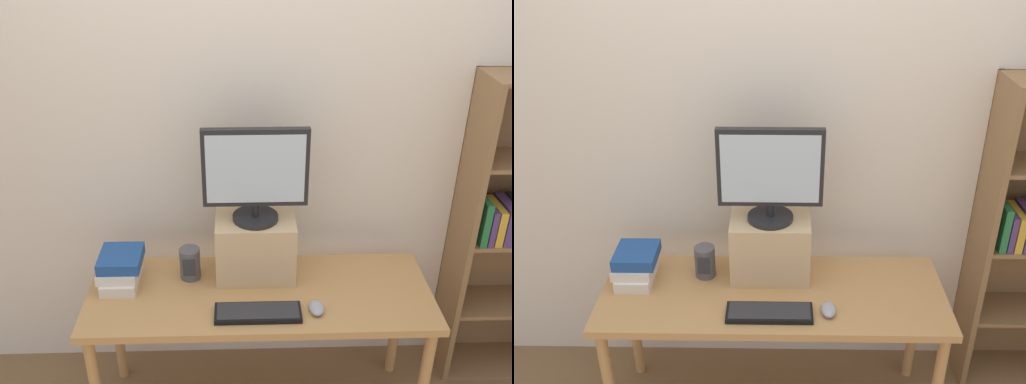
# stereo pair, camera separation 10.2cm
# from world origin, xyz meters

# --- Properties ---
(back_wall) EXTENTS (7.00, 0.08, 2.60)m
(back_wall) POSITION_xyz_m (0.00, 0.45, 1.30)
(back_wall) COLOR beige
(back_wall) RESTS_ON ground_plane
(desk) EXTENTS (1.55, 0.57, 0.72)m
(desk) POSITION_xyz_m (0.00, 0.00, 0.64)
(desk) COLOR #B7844C
(desk) RESTS_ON ground_plane
(riser_box) EXTENTS (0.36, 0.24, 0.30)m
(riser_box) POSITION_xyz_m (-0.01, 0.14, 0.87)
(riser_box) COLOR tan
(riser_box) RESTS_ON desk
(computer_monitor) EXTENTS (0.46, 0.20, 0.43)m
(computer_monitor) POSITION_xyz_m (-0.01, 0.14, 1.24)
(computer_monitor) COLOR black
(computer_monitor) RESTS_ON riser_box
(keyboard) EXTENTS (0.37, 0.13, 0.02)m
(keyboard) POSITION_xyz_m (-0.01, -0.16, 0.73)
(keyboard) COLOR black
(keyboard) RESTS_ON desk
(computer_mouse) EXTENTS (0.06, 0.10, 0.04)m
(computer_mouse) POSITION_xyz_m (0.24, -0.14, 0.74)
(computer_mouse) COLOR #99999E
(computer_mouse) RESTS_ON desk
(book_stack) EXTENTS (0.19, 0.25, 0.15)m
(book_stack) POSITION_xyz_m (-0.63, 0.09, 0.80)
(book_stack) COLOR silver
(book_stack) RESTS_ON desk
(desk_speaker) EXTENTS (0.09, 0.10, 0.15)m
(desk_speaker) POSITION_xyz_m (-0.32, 0.12, 0.80)
(desk_speaker) COLOR #4C4C51
(desk_speaker) RESTS_ON desk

